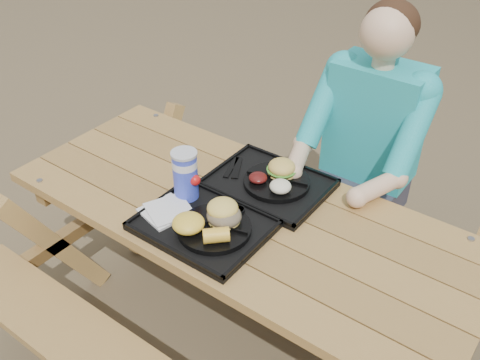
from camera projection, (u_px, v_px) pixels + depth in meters
The scene contains 18 objects.
ground at pixel (240, 337), 2.43m from camera, with size 60.00×60.00×0.00m, color #999999.
picnic_table at pixel (240, 279), 2.21m from camera, with size 1.80×1.49×0.75m, color #999999, non-canonical shape.
tray_near at pixel (203, 226), 1.90m from camera, with size 0.45×0.35×0.02m, color black.
tray_far at pixel (269, 184), 2.10m from camera, with size 0.45×0.35×0.02m, color black.
plate_near at pixel (214, 228), 1.86m from camera, with size 0.26×0.26×0.02m, color black.
plate_far at pixel (277, 182), 2.08m from camera, with size 0.26×0.26×0.02m, color black.
napkin_stack at pixel (165, 211), 1.94m from camera, with size 0.16×0.16×0.02m, color silver.
soda_cup at pixel (185, 176), 1.97m from camera, with size 0.09×0.09×0.19m, color #1C2FD5.
condiment_bbq at pixel (223, 202), 1.97m from camera, with size 0.04×0.04×0.03m, color black.
condiment_mustard at pixel (239, 212), 1.92m from camera, with size 0.05×0.05×0.03m, color yellow.
sandwich at pixel (224, 208), 1.84m from camera, with size 0.12×0.12×0.12m, color #F1CB55, non-canonical shape.
mac_cheese at pixel (188, 223), 1.82m from camera, with size 0.11×0.11×0.06m, color yellow.
corn_cob at pixel (216, 235), 1.77m from camera, with size 0.09×0.09×0.05m, color yellow, non-canonical shape.
cutlery_far at pixel (237, 168), 2.17m from camera, with size 0.03×0.15×0.01m, color black.
burger at pixel (282, 164), 2.08m from camera, with size 0.11×0.11×0.10m, color #E2B74F, non-canonical shape.
baked_beans at pixel (258, 178), 2.06m from camera, with size 0.07×0.07×0.03m, color #551211.
potato_salad at pixel (280, 186), 2.00m from camera, with size 0.08×0.08×0.05m, color #F2EBCD.
diner at pixel (366, 168), 2.41m from camera, with size 0.48×0.84×1.28m, color #1BBDC3, non-canonical shape.
Camera 1 is at (0.93, -1.26, 2.00)m, focal length 40.00 mm.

